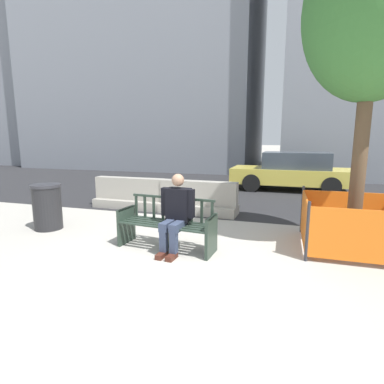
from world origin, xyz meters
TOP-DOWN VIEW (x-y plane):
  - ground_plane at (0.00, 0.00)m, footprint 200.00×200.00m
  - street_asphalt at (0.00, 8.70)m, footprint 120.00×12.00m
  - street_bench at (-0.42, 0.57)m, footprint 1.73×0.67m
  - seated_person at (-0.22, 0.50)m, footprint 0.59×0.75m
  - jersey_barrier_centre at (-0.59, 3.14)m, footprint 2.03×0.76m
  - jersey_barrier_left at (-2.60, 3.22)m, footprint 2.01×0.70m
  - street_tree at (2.65, 1.47)m, footprint 2.09×2.09m
  - construction_fence at (2.65, 1.47)m, footprint 1.62×1.62m
  - car_taxi_near at (1.75, 7.63)m, footprint 4.31×1.95m
  - trash_bin at (-3.26, 0.90)m, footprint 0.60×0.60m

SIDE VIEW (x-z plane):
  - ground_plane at x=0.00m, z-range 0.00..0.00m
  - street_asphalt at x=0.00m, z-range 0.00..0.01m
  - jersey_barrier_centre at x=-0.59m, z-range -0.08..0.76m
  - jersey_barrier_left at x=-2.60m, z-range -0.08..0.76m
  - street_bench at x=-0.42m, z-range -0.04..0.84m
  - construction_fence at x=2.65m, z-range 0.00..0.95m
  - trash_bin at x=-3.26m, z-range 0.00..0.96m
  - seated_person at x=-0.22m, z-range 0.03..1.35m
  - car_taxi_near at x=1.75m, z-range 0.01..1.42m
  - street_tree at x=2.65m, z-range 1.20..6.38m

